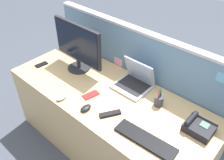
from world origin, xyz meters
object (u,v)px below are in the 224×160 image
at_px(tv_remote, 110,114).
at_px(cell_phone_black_slab, 41,65).
at_px(computer_mouse_right_hand, 61,97).
at_px(laptop, 135,81).
at_px(computer_mouse_left_hand, 86,108).
at_px(cell_phone_red_case, 91,95).
at_px(keyboard_main, 145,140).
at_px(pen_cup, 159,101).
at_px(desktop_monitor, 78,45).
at_px(desk_phone, 199,127).

bearing_deg(tv_remote, cell_phone_black_slab, -151.62).
relative_size(computer_mouse_right_hand, tv_remote, 0.59).
distance_m(laptop, cell_phone_black_slab, 0.98).
bearing_deg(cell_phone_black_slab, computer_mouse_left_hand, -2.99).
bearing_deg(computer_mouse_right_hand, tv_remote, 14.10).
height_order(laptop, cell_phone_red_case, laptop).
height_order(cell_phone_red_case, cell_phone_black_slab, same).
bearing_deg(keyboard_main, pen_cup, 106.43).
bearing_deg(desktop_monitor, pen_cup, 4.71).
xyz_separation_m(keyboard_main, computer_mouse_right_hand, (-0.78, -0.12, 0.01)).
xyz_separation_m(computer_mouse_right_hand, cell_phone_black_slab, (-0.56, 0.19, -0.01)).
relative_size(pen_cup, cell_phone_black_slab, 1.40).
relative_size(computer_mouse_left_hand, cell_phone_black_slab, 0.81).
bearing_deg(cell_phone_black_slab, cell_phone_red_case, 7.49).
distance_m(computer_mouse_right_hand, cell_phone_black_slab, 0.59).
height_order(desktop_monitor, pen_cup, desktop_monitor).
bearing_deg(tv_remote, computer_mouse_left_hand, -123.02).
bearing_deg(keyboard_main, cell_phone_red_case, 169.07).
height_order(keyboard_main, computer_mouse_left_hand, computer_mouse_left_hand).
relative_size(pen_cup, tv_remote, 1.02).
relative_size(laptop, tv_remote, 1.78).
distance_m(cell_phone_black_slab, tv_remote, 0.99).
distance_m(keyboard_main, cell_phone_red_case, 0.63).
height_order(desktop_monitor, tv_remote, desktop_monitor).
distance_m(computer_mouse_left_hand, pen_cup, 0.59).
distance_m(desktop_monitor, cell_phone_red_case, 0.50).
bearing_deg(cell_phone_red_case, desktop_monitor, 162.92).
relative_size(desk_phone, tv_remote, 1.18).
xyz_separation_m(desk_phone, pen_cup, (-0.36, 0.04, 0.01)).
xyz_separation_m(desktop_monitor, computer_mouse_left_hand, (0.47, -0.36, -0.24)).
height_order(keyboard_main, tv_remote, keyboard_main).
height_order(desk_phone, pen_cup, pen_cup).
relative_size(keyboard_main, tv_remote, 2.69).
height_order(keyboard_main, computer_mouse_right_hand, computer_mouse_right_hand).
relative_size(laptop, cell_phone_black_slab, 2.43).
distance_m(keyboard_main, cell_phone_black_slab, 1.34).
xyz_separation_m(desktop_monitor, desk_phone, (1.24, 0.04, -0.22)).
distance_m(computer_mouse_right_hand, pen_cup, 0.81).
distance_m(desktop_monitor, computer_mouse_right_hand, 0.53).
height_order(desk_phone, cell_phone_red_case, desk_phone).
bearing_deg(laptop, desk_phone, -9.25).
bearing_deg(desktop_monitor, cell_phone_red_case, -29.37).
bearing_deg(desk_phone, cell_phone_black_slab, -170.60).
relative_size(desk_phone, cell_phone_black_slab, 1.62).
relative_size(computer_mouse_right_hand, pen_cup, 0.58).
bearing_deg(desktop_monitor, computer_mouse_left_hand, -37.23).
bearing_deg(cell_phone_black_slab, laptop, 28.87).
height_order(laptop, computer_mouse_right_hand, laptop).
bearing_deg(computer_mouse_right_hand, laptop, 54.32).
relative_size(laptop, computer_mouse_left_hand, 3.02).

